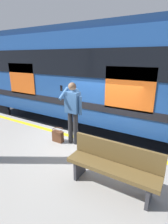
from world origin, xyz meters
TOP-DOWN VIEW (x-y plane):
  - ground_plane at (0.00, 0.00)m, footprint 24.40×24.40m
  - platform at (0.00, 2.45)m, footprint 12.52×4.90m
  - safety_line at (0.00, 0.30)m, footprint 12.27×0.16m
  - track_rail_near at (0.00, -1.41)m, footprint 16.28×0.08m
  - track_rail_far at (0.00, -2.85)m, footprint 16.28×0.08m
  - train_carriage at (1.51, -2.13)m, footprint 13.36×3.07m
  - passenger at (0.35, 0.62)m, footprint 0.57×0.55m
  - handbag at (0.78, 0.80)m, footprint 0.34×0.31m
  - bench at (-1.34, 1.72)m, footprint 1.78×0.44m

SIDE VIEW (x-z plane):
  - ground_plane at x=0.00m, z-range 0.00..0.00m
  - track_rail_near at x=0.00m, z-range 0.00..0.16m
  - track_rail_far at x=0.00m, z-range 0.00..0.16m
  - platform at x=0.00m, z-range 0.00..0.85m
  - safety_line at x=0.00m, z-range 0.85..0.86m
  - handbag at x=0.78m, z-range 0.84..1.25m
  - bench at x=-1.34m, z-range 0.90..1.80m
  - passenger at x=0.35m, z-range 1.02..2.81m
  - train_carriage at x=1.51m, z-range 0.54..4.75m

